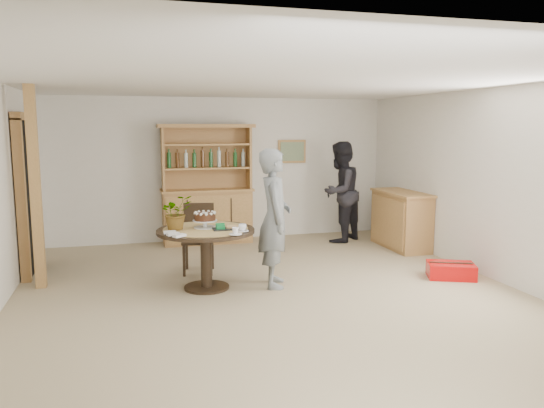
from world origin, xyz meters
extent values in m
plane|color=tan|center=(0.00, 0.00, 0.00)|extent=(7.00, 7.00, 0.00)
cube|color=white|center=(0.00, 3.50, 1.25)|extent=(6.00, 0.04, 2.50)
cube|color=white|center=(0.00, -3.50, 1.25)|extent=(6.00, 0.04, 2.50)
cube|color=white|center=(3.00, 0.00, 1.25)|extent=(0.04, 7.00, 2.50)
cube|color=white|center=(0.00, 0.00, 2.50)|extent=(6.00, 7.00, 0.04)
cube|color=tan|center=(1.30, 3.47, 1.55)|extent=(0.52, 0.03, 0.42)
cube|color=#59724C|center=(1.30, 3.45, 1.55)|extent=(0.44, 0.02, 0.34)
cube|color=black|center=(-2.94, 2.00, 1.05)|extent=(0.10, 0.90, 2.10)
cube|color=#B8814D|center=(-2.92, 1.50, 1.05)|extent=(0.12, 0.10, 2.10)
cube|color=#B8814D|center=(-2.92, 2.50, 1.05)|extent=(0.12, 0.10, 2.10)
cube|color=#B8814D|center=(-2.92, 2.00, 2.13)|extent=(0.12, 1.10, 0.10)
cube|color=tan|center=(-2.70, 1.20, 1.25)|extent=(0.12, 0.12, 2.50)
cube|color=#B8814D|center=(-0.30, 3.24, 0.45)|extent=(1.50, 0.50, 0.90)
cube|color=tan|center=(-0.30, 3.24, 0.92)|extent=(1.56, 0.54, 0.04)
cube|color=#B8814D|center=(-0.30, 3.34, 1.47)|extent=(1.50, 0.04, 1.06)
cube|color=#B8814D|center=(-1.03, 3.19, 1.47)|extent=(0.04, 0.34, 1.06)
cube|color=#B8814D|center=(0.43, 3.19, 1.47)|extent=(0.04, 0.34, 1.06)
cube|color=tan|center=(-0.30, 3.19, 1.30)|extent=(1.44, 0.32, 0.03)
cube|color=tan|center=(-0.30, 3.19, 1.70)|extent=(1.44, 0.32, 0.03)
cube|color=#B8814D|center=(-0.30, 3.19, 2.01)|extent=(1.62, 0.40, 0.06)
cylinder|color=#194C1E|center=(-0.86, 3.19, 1.46)|extent=(0.07, 0.07, 0.28)
cylinder|color=#4C2D14|center=(-0.70, 3.19, 1.46)|extent=(0.07, 0.07, 0.28)
cylinder|color=#B2BFB2|center=(-0.54, 3.19, 1.46)|extent=(0.07, 0.07, 0.28)
cylinder|color=#194C1E|center=(-0.38, 3.19, 1.46)|extent=(0.07, 0.07, 0.28)
cylinder|color=#4C2D14|center=(-0.22, 3.19, 1.46)|extent=(0.07, 0.07, 0.28)
cylinder|color=#B2BFB2|center=(-0.06, 3.19, 1.46)|extent=(0.07, 0.07, 0.28)
cylinder|color=#194C1E|center=(0.10, 3.19, 1.46)|extent=(0.07, 0.07, 0.28)
cylinder|color=#4C2D14|center=(0.26, 3.19, 1.46)|extent=(0.07, 0.07, 0.28)
cube|color=#B8814D|center=(2.74, 2.00, 0.45)|extent=(0.50, 1.20, 0.90)
cube|color=tan|center=(2.74, 2.00, 0.92)|extent=(0.54, 1.26, 0.04)
cylinder|color=black|center=(-0.71, 0.60, 0.73)|extent=(1.20, 1.20, 0.04)
cylinder|color=black|center=(-0.71, 0.60, 0.36)|extent=(0.14, 0.14, 0.70)
cylinder|color=black|center=(-0.71, 0.60, 0.01)|extent=(0.56, 0.56, 0.03)
cylinder|color=tan|center=(-0.71, 0.60, 0.76)|extent=(1.04, 1.04, 0.01)
cube|color=black|center=(-0.71, 1.35, 0.45)|extent=(0.50, 0.50, 0.04)
cube|color=black|center=(-0.67, 1.54, 0.70)|extent=(0.42, 0.12, 0.46)
cube|color=black|center=(-0.67, 1.54, 0.92)|extent=(0.42, 0.13, 0.05)
cube|color=black|center=(-0.92, 1.22, 0.22)|extent=(0.03, 0.04, 0.44)
cube|color=black|center=(-0.57, 1.14, 0.22)|extent=(0.03, 0.04, 0.44)
cube|color=black|center=(-0.84, 1.57, 0.22)|extent=(0.03, 0.04, 0.44)
cube|color=black|center=(-0.49, 1.49, 0.22)|extent=(0.04, 0.04, 0.44)
cylinder|color=white|center=(-0.71, 0.65, 0.77)|extent=(0.28, 0.28, 0.01)
cylinder|color=white|center=(-0.71, 0.65, 0.81)|extent=(0.05, 0.05, 0.08)
cylinder|color=white|center=(-0.71, 0.65, 0.85)|extent=(0.30, 0.30, 0.01)
cylinder|color=#401E12|center=(-0.71, 0.65, 0.90)|extent=(0.26, 0.26, 0.09)
cylinder|color=white|center=(-0.71, 0.65, 0.95)|extent=(0.08, 0.08, 0.01)
sphere|color=white|center=(-0.59, 0.65, 0.95)|extent=(0.04, 0.04, 0.04)
sphere|color=white|center=(-0.60, 0.71, 0.95)|extent=(0.04, 0.04, 0.04)
sphere|color=white|center=(-0.65, 0.76, 0.95)|extent=(0.04, 0.04, 0.04)
sphere|color=white|center=(-0.71, 0.77, 0.95)|extent=(0.04, 0.04, 0.04)
sphere|color=white|center=(-0.77, 0.76, 0.95)|extent=(0.04, 0.04, 0.04)
sphere|color=white|center=(-0.81, 0.71, 0.95)|extent=(0.04, 0.04, 0.04)
sphere|color=white|center=(-0.83, 0.65, 0.95)|extent=(0.04, 0.04, 0.04)
sphere|color=white|center=(-0.81, 0.59, 0.95)|extent=(0.04, 0.04, 0.04)
sphere|color=white|center=(-0.77, 0.55, 0.95)|extent=(0.04, 0.04, 0.04)
sphere|color=white|center=(-0.71, 0.53, 0.95)|extent=(0.04, 0.04, 0.04)
sphere|color=white|center=(-0.65, 0.55, 0.95)|extent=(0.04, 0.04, 0.04)
sphere|color=white|center=(-0.60, 0.59, 0.95)|extent=(0.04, 0.04, 0.04)
imported|color=#3F7233|center=(-1.06, 0.65, 0.97)|extent=(0.47, 0.44, 0.42)
cube|color=black|center=(-0.49, 0.48, 0.77)|extent=(0.30, 0.20, 0.01)
cube|color=#0D7533|center=(-0.55, 0.48, 0.80)|extent=(0.10, 0.10, 0.06)
cube|color=#0D7533|center=(-0.55, 0.48, 0.83)|extent=(0.11, 0.02, 0.01)
cylinder|color=white|center=(-0.31, 0.32, 0.76)|extent=(0.15, 0.15, 0.01)
imported|color=white|center=(-0.31, 0.32, 0.81)|extent=(0.10, 0.10, 0.08)
cylinder|color=white|center=(-0.43, 0.15, 0.76)|extent=(0.15, 0.15, 0.01)
imported|color=white|center=(-0.43, 0.15, 0.81)|extent=(0.08, 0.08, 0.07)
cube|color=white|center=(-1.16, 0.40, 0.78)|extent=(0.14, 0.08, 0.03)
cube|color=white|center=(-1.13, 0.28, 0.78)|extent=(0.16, 0.11, 0.03)
cube|color=white|center=(-1.07, 0.18, 0.78)|extent=(0.16, 0.14, 0.03)
imported|color=slate|center=(0.14, 0.50, 0.87)|extent=(0.54, 0.71, 1.73)
imported|color=black|center=(1.95, 2.73, 0.87)|extent=(1.08, 1.04, 1.75)
cube|color=red|center=(2.50, 0.21, 0.10)|extent=(0.71, 0.60, 0.20)
cube|color=black|center=(2.50, 0.21, 0.20)|extent=(0.53, 0.26, 0.01)
camera|label=1|loc=(-1.61, -5.76, 2.00)|focal=35.00mm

